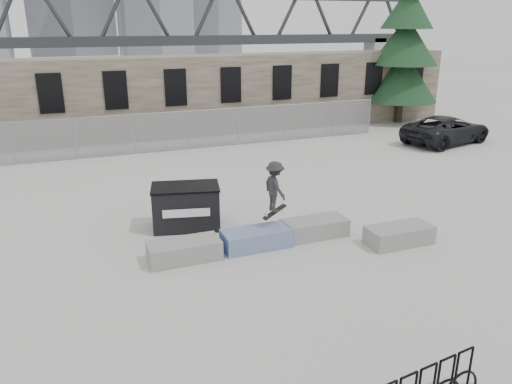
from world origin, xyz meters
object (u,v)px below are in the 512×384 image
(planter_center_left, at_px, (256,238))
(spruce_tree, at_px, (405,46))
(planter_center_right, at_px, (315,227))
(suv, at_px, (447,130))
(planter_offset, at_px, (399,234))
(skateboarder, at_px, (275,187))
(dumpster, at_px, (186,207))
(planter_far_left, at_px, (184,250))

(planter_center_left, height_order, spruce_tree, spruce_tree)
(planter_center_right, relative_size, suv, 0.37)
(planter_offset, height_order, spruce_tree, spruce_tree)
(planter_offset, relative_size, skateboarder, 1.16)
(planter_center_left, distance_m, spruce_tree, 22.21)
(planter_center_right, relative_size, dumpster, 0.84)
(planter_offset, xyz_separation_m, spruce_tree, (11.87, 16.07, 4.59))
(planter_far_left, distance_m, skateboarder, 3.17)
(planter_offset, xyz_separation_m, skateboarder, (-3.44, 1.47, 1.45))
(skateboarder, bearing_deg, planter_far_left, 87.28)
(planter_offset, bearing_deg, dumpster, 147.64)
(planter_center_left, bearing_deg, planter_offset, -17.94)
(spruce_tree, bearing_deg, dumpster, -144.42)
(planter_center_right, xyz_separation_m, suv, (12.60, 8.59, 0.45))
(planter_far_left, height_order, dumpster, dumpster)
(planter_far_left, bearing_deg, planter_center_right, 1.79)
(planter_center_right, height_order, dumpster, dumpster)
(planter_offset, bearing_deg, planter_center_right, 146.04)
(skateboarder, bearing_deg, suv, -65.06)
(planter_center_left, height_order, dumpster, dumpster)
(planter_offset, relative_size, dumpster, 0.84)
(planter_center_right, distance_m, planter_offset, 2.53)
(planter_center_right, bearing_deg, planter_offset, -33.96)
(planter_offset, bearing_deg, spruce_tree, 53.56)
(planter_offset, height_order, dumpster, dumpster)
(suv, bearing_deg, spruce_tree, -25.67)
(dumpster, height_order, spruce_tree, spruce_tree)
(dumpster, height_order, skateboarder, skateboarder)
(planter_offset, bearing_deg, suv, 43.61)
(spruce_tree, bearing_deg, planter_center_left, -137.24)
(planter_center_right, height_order, skateboarder, skateboarder)
(planter_far_left, xyz_separation_m, dumpster, (0.63, 2.28, 0.41))
(planter_far_left, distance_m, planter_center_right, 4.15)
(planter_far_left, distance_m, planter_center_left, 2.17)
(dumpster, bearing_deg, spruce_tree, 48.55)
(planter_far_left, distance_m, suv, 18.89)
(skateboarder, bearing_deg, planter_offset, -119.71)
(spruce_tree, relative_size, skateboarder, 6.67)
(planter_far_left, distance_m, dumpster, 2.40)
(planter_far_left, bearing_deg, suv, 27.50)
(planter_center_left, xyz_separation_m, spruce_tree, (15.95, 14.75, 4.59))
(planter_far_left, distance_m, spruce_tree, 23.83)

